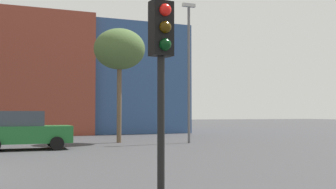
{
  "coord_description": "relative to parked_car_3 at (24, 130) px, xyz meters",
  "views": [
    {
      "loc": [
        2.38,
        -12.94,
        1.72
      ],
      "look_at": [
        9.73,
        5.66,
        2.69
      ],
      "focal_mm": 43.06,
      "sensor_mm": 36.0,
      "label": 1
    }
  ],
  "objects": [
    {
      "name": "parked_car_3",
      "position": [
        0.0,
        0.0,
        0.0
      ],
      "size": [
        4.29,
        2.11,
        1.86
      ],
      "color": "#1E662D",
      "rests_on": "ground_plane"
    },
    {
      "name": "street_lamp",
      "position": [
        9.31,
        1.25,
        3.8
      ],
      "size": [
        0.8,
        0.24,
        8.39
      ],
      "color": "#59595E",
      "rests_on": "ground_plane"
    },
    {
      "name": "traffic_light_near_right",
      "position": [
        1.61,
        -14.56,
        1.7
      ],
      "size": [
        0.39,
        0.38,
        3.56
      ],
      "rotation": [
        0.0,
        0.0,
        -1.43
      ],
      "color": "black",
      "rests_on": "ground_plane"
    },
    {
      "name": "bare_tree_0",
      "position": [
        5.5,
        3.05,
        4.69
      ],
      "size": [
        3.11,
        3.11,
        6.91
      ],
      "color": "brown",
      "rests_on": "ground_plane"
    }
  ]
}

